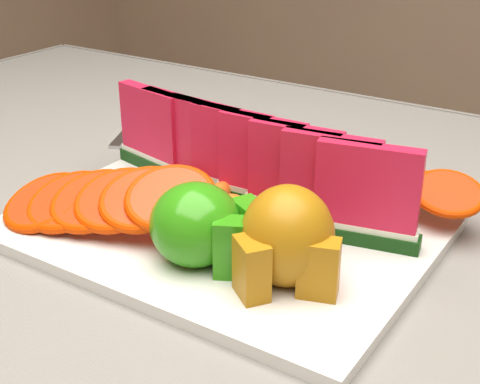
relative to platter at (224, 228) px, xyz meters
The scene contains 10 objects.
table 0.11m from the platter, 165.62° to the left, with size 1.40×0.90×0.75m.
tablecloth 0.05m from the platter, 165.62° to the left, with size 1.53×1.03×0.20m.
platter is the anchor object (origin of this frame).
apple_cluster 0.08m from the platter, 69.32° to the right, with size 0.11×0.09×0.08m.
pear_cluster 0.13m from the platter, 28.83° to the right, with size 0.10×0.11×0.09m.
fork 0.35m from the platter, 145.39° to the left, with size 0.08×0.19×0.00m.
watermelon_row 0.08m from the platter, 97.57° to the left, with size 0.39×0.07×0.10m.
orange_fan_front 0.12m from the platter, 144.30° to the right, with size 0.24×0.15×0.06m.
orange_fan_back 0.13m from the platter, 71.81° to the left, with size 0.37×0.10×0.05m.
tangerine_segments 0.03m from the platter, 115.31° to the left, with size 0.17×0.07×0.03m.
Camera 1 is at (0.35, -0.49, 1.08)m, focal length 50.00 mm.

